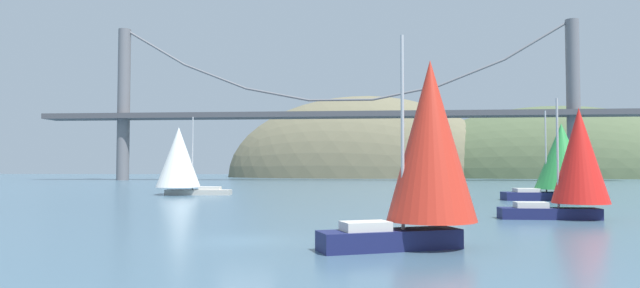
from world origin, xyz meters
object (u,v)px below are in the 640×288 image
(sailboat_green_sail, at_px, (560,159))
(sailboat_white_mainsail, at_px, (180,159))
(sailboat_scarlet_sail, at_px, (427,147))
(sailboat_red_spinnaker, at_px, (577,160))

(sailboat_green_sail, height_order, sailboat_white_mainsail, sailboat_white_mainsail)
(sailboat_green_sail, relative_size, sailboat_white_mainsail, 0.97)
(sailboat_scarlet_sail, distance_m, sailboat_green_sail, 35.09)
(sailboat_green_sail, bearing_deg, sailboat_scarlet_sail, -117.54)
(sailboat_scarlet_sail, height_order, sailboat_green_sail, sailboat_green_sail)
(sailboat_red_spinnaker, height_order, sailboat_white_mainsail, sailboat_white_mainsail)
(sailboat_red_spinnaker, xyz_separation_m, sailboat_white_mainsail, (-34.27, 25.09, 0.46))
(sailboat_scarlet_sail, xyz_separation_m, sailboat_white_mainsail, (-23.65, 37.52, 0.04))
(sailboat_scarlet_sail, distance_m, sailboat_white_mainsail, 44.35)
(sailboat_red_spinnaker, distance_m, sailboat_white_mainsail, 42.47)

